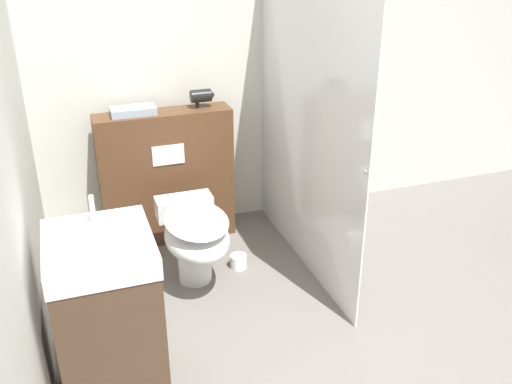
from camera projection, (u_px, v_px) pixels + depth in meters
wall_back at (217, 60)px, 4.08m from camera, size 8.00×0.06×2.50m
partition_panel at (167, 177)px, 4.08m from camera, size 0.94×0.23×0.97m
shower_glass at (307, 120)px, 3.57m from camera, size 0.04×1.60×2.04m
toilet at (195, 237)px, 3.59m from camera, size 0.40×0.71×0.51m
sink_vanity at (109, 322)px, 2.65m from camera, size 0.46×0.52×1.04m
hair_drier at (202, 96)px, 3.93m from camera, size 0.17×0.09×0.13m
folded_towel at (133, 111)px, 3.81m from camera, size 0.30×0.16×0.05m
spare_toilet_roll at (238, 261)px, 3.88m from camera, size 0.11×0.11×0.09m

